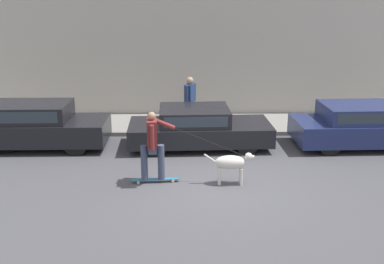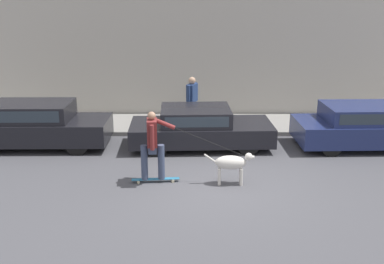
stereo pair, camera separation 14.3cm
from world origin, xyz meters
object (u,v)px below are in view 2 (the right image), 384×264
at_px(parked_car_1, 199,128).
at_px(pedestrian_with_bag, 191,99).
at_px(parked_car_0, 36,125).
at_px(parked_car_2, 365,126).
at_px(dog, 231,163).
at_px(skateboarder, 152,143).

relative_size(parked_car_1, pedestrian_with_bag, 2.56).
xyz_separation_m(parked_car_0, parked_car_2, (9.64, -0.00, -0.04)).
height_order(parked_car_2, dog, parked_car_2).
distance_m(skateboarder, pedestrian_with_bag, 4.56).
bearing_deg(parked_car_1, dog, -77.78).
xyz_separation_m(parked_car_2, pedestrian_with_bag, (-5.10, 1.81, 0.41)).
distance_m(parked_car_0, parked_car_1, 4.77).
relative_size(parked_car_2, dog, 3.53).
xyz_separation_m(parked_car_2, dog, (-4.16, -2.75, -0.09)).
bearing_deg(pedestrian_with_bag, parked_car_1, 120.31).
bearing_deg(dog, pedestrian_with_bag, 103.49).
distance_m(parked_car_1, dog, 2.84).
distance_m(parked_car_2, dog, 4.99).
bearing_deg(pedestrian_with_bag, dog, 124.64).
relative_size(dog, skateboarder, 0.43).
relative_size(parked_car_1, skateboarder, 1.51).
bearing_deg(parked_car_2, parked_car_0, 178.23).
xyz_separation_m(parked_car_2, skateboarder, (-6.01, -2.65, 0.37)).
xyz_separation_m(parked_car_1, skateboarder, (-1.14, -2.65, 0.41)).
bearing_deg(parked_car_1, parked_car_0, 177.79).
height_order(parked_car_1, pedestrian_with_bag, pedestrian_with_bag).
bearing_deg(skateboarder, dog, -7.87).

